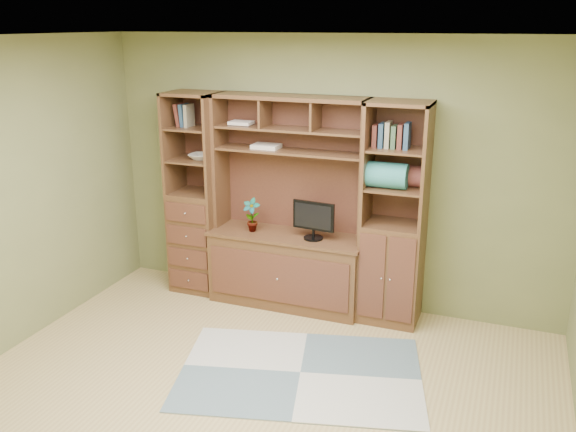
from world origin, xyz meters
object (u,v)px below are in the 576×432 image
at_px(center_hutch, 287,205).
at_px(right_tower, 394,215).
at_px(monitor, 314,214).
at_px(left_tower, 196,194).

bearing_deg(center_hutch, right_tower, 2.23).
bearing_deg(monitor, right_tower, 11.30).
height_order(left_tower, right_tower, same).
height_order(left_tower, monitor, left_tower).
distance_m(left_tower, right_tower, 2.02).
xyz_separation_m(left_tower, right_tower, (2.02, 0.00, 0.00)).
bearing_deg(left_tower, center_hutch, -2.29).
bearing_deg(left_tower, monitor, -3.35).
relative_size(center_hutch, monitor, 4.05).
height_order(center_hutch, right_tower, same).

